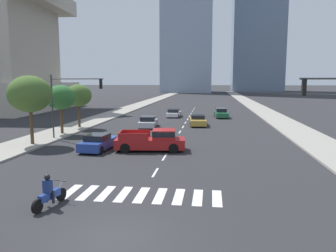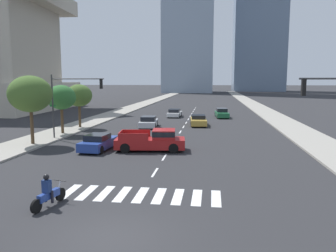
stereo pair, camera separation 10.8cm
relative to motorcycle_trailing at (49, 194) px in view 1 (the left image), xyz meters
name	(u,v)px [view 1 (the left image)]	position (x,y,z in m)	size (l,w,h in m)	color
ground_plane	(116,237)	(3.65, -2.39, -0.58)	(800.00, 800.00, 0.00)	#28282B
sidewalk_east	(289,126)	(16.20, 27.61, -0.51)	(4.00, 260.00, 0.15)	gray
sidewalk_west	(87,123)	(-8.90, 27.61, -0.51)	(4.00, 260.00, 0.15)	gray
crosswalk_near	(142,195)	(3.65, 2.02, -0.58)	(7.65, 2.25, 0.01)	silver
lane_divider_center	(186,123)	(3.65, 30.02, -0.58)	(0.14, 50.00, 0.01)	silver
motorcycle_trailing	(49,194)	(0.00, 0.00, 0.00)	(0.79, 2.15, 1.49)	black
pickup_truck	(154,140)	(2.48, 12.23, 0.23)	(5.61, 2.68, 1.67)	maroon
sedan_green_0	(221,113)	(8.43, 37.03, 0.04)	(2.10, 4.89, 1.37)	#1E6038
sedan_silver_1	(148,122)	(-0.42, 25.20, 0.02)	(2.21, 4.63, 1.31)	#B7BABF
sedan_white_2	(174,113)	(1.35, 36.78, -0.02)	(1.92, 4.26, 1.22)	silver
sedan_blue_3	(98,142)	(-1.91, 11.93, 0.01)	(2.08, 4.37, 1.28)	navy
sedan_gold_4	(198,121)	(5.34, 27.65, 0.01)	(2.23, 4.81, 1.27)	#B28E38
traffic_signal_far	(71,94)	(-5.83, 16.11, 3.63)	(5.26, 0.28, 5.87)	#333335
street_tree_nearest	(30,94)	(-8.10, 13.02, 3.77)	(3.60, 3.60, 5.74)	#4C3823
street_tree_second	(61,98)	(-8.10, 18.76, 3.19)	(2.90, 2.90, 4.88)	#4C3823
street_tree_third	(78,96)	(-8.10, 23.30, 3.18)	(2.96, 2.96, 4.89)	#4C3823
office_tower_center_skyline	(258,7)	(30.12, 167.54, 42.15)	(25.23, 22.37, 96.56)	slate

